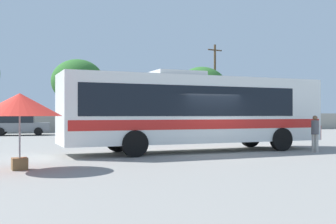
{
  "coord_description": "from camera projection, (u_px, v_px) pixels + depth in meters",
  "views": [
    {
      "loc": [
        -7.26,
        -15.8,
        1.65
      ],
      "look_at": [
        -0.57,
        4.08,
        1.77
      ],
      "focal_mm": 43.65,
      "sensor_mm": 36.0,
      "label": 1
    }
  ],
  "objects": [
    {
      "name": "roadside_tree_midright",
      "position": [
        202.0,
        89.0,
        44.08
      ],
      "size": [
        5.5,
        5.5,
        6.79
      ],
      "color": "brown",
      "rests_on": "ground_plane"
    },
    {
      "name": "vendor_umbrella_near_gate_red",
      "position": [
        20.0,
        106.0,
        12.13
      ],
      "size": [
        2.48,
        2.48,
        2.28
      ],
      "color": "gray",
      "rests_on": "ground_plane"
    },
    {
      "name": "perimeter_wall",
      "position": [
        111.0,
        122.0,
        38.76
      ],
      "size": [
        80.0,
        0.3,
        1.77
      ],
      "primitive_type": "cube",
      "color": "#9E998C",
      "rests_on": "ground_plane"
    },
    {
      "name": "parked_car_second_black",
      "position": [
        90.0,
        125.0,
        34.33
      ],
      "size": [
        4.21,
        2.26,
        1.46
      ],
      "color": "black",
      "rests_on": "ground_plane"
    },
    {
      "name": "attendant_by_bus_door",
      "position": [
        315.0,
        131.0,
        17.9
      ],
      "size": [
        0.45,
        0.45,
        1.6
      ],
      "color": "#B7B2A8",
      "rests_on": "ground_plane"
    },
    {
      "name": "ground_plane",
      "position": [
        147.0,
        140.0,
        26.76
      ],
      "size": [
        300.0,
        300.0,
        0.0
      ],
      "primitive_type": "plane",
      "color": "gray"
    },
    {
      "name": "parked_car_leftmost_grey",
      "position": [
        20.0,
        125.0,
        32.28
      ],
      "size": [
        4.58,
        2.18,
        1.53
      ],
      "color": "slate",
      "rests_on": "ground_plane"
    },
    {
      "name": "utility_pole_far",
      "position": [
        215.0,
        85.0,
        44.81
      ],
      "size": [
        1.79,
        0.45,
        9.33
      ],
      "color": "#4C3823",
      "rests_on": "ground_plane"
    },
    {
      "name": "coach_bus_white_red",
      "position": [
        193.0,
        109.0,
        18.08
      ],
      "size": [
        12.07,
        3.4,
        3.53
      ],
      "color": "white",
      "rests_on": "ground_plane"
    },
    {
      "name": "roadside_tree_midleft",
      "position": [
        78.0,
        81.0,
        40.75
      ],
      "size": [
        5.2,
        5.2,
        7.16
      ],
      "color": "brown",
      "rests_on": "ground_plane"
    }
  ]
}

